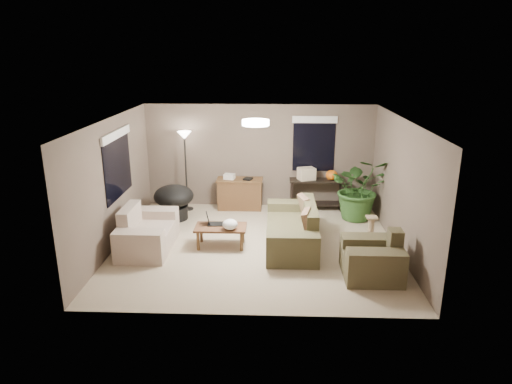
{
  "coord_description": "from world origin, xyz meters",
  "views": [
    {
      "loc": [
        0.33,
        -8.32,
        3.7
      ],
      "look_at": [
        0.0,
        0.2,
        1.05
      ],
      "focal_mm": 32.0,
      "sensor_mm": 36.0,
      "label": 1
    }
  ],
  "objects_px": {
    "papasan_chair": "(174,199)",
    "houseplant": "(359,195)",
    "armchair": "(373,260)",
    "console_table": "(316,192)",
    "main_sofa": "(293,231)",
    "floor_lamp": "(185,145)",
    "coffee_table": "(221,229)",
    "loveseat": "(146,234)",
    "desk": "(240,194)",
    "cat_scratching_post": "(371,230)"
  },
  "relations": [
    {
      "from": "floor_lamp",
      "to": "houseplant",
      "type": "height_order",
      "value": "floor_lamp"
    },
    {
      "from": "main_sofa",
      "to": "console_table",
      "type": "distance_m",
      "value": 2.25
    },
    {
      "from": "main_sofa",
      "to": "armchair",
      "type": "distance_m",
      "value": 1.82
    },
    {
      "from": "houseplant",
      "to": "coffee_table",
      "type": "bearing_deg",
      "value": -150.58
    },
    {
      "from": "console_table",
      "to": "papasan_chair",
      "type": "xyz_separation_m",
      "value": [
        -3.3,
        -0.79,
        0.03
      ]
    },
    {
      "from": "loveseat",
      "to": "console_table",
      "type": "distance_m",
      "value": 4.26
    },
    {
      "from": "console_table",
      "to": "main_sofa",
      "type": "bearing_deg",
      "value": -106.52
    },
    {
      "from": "main_sofa",
      "to": "loveseat",
      "type": "height_order",
      "value": "same"
    },
    {
      "from": "loveseat",
      "to": "desk",
      "type": "xyz_separation_m",
      "value": [
        1.65,
        2.41,
        0.08
      ]
    },
    {
      "from": "console_table",
      "to": "cat_scratching_post",
      "type": "bearing_deg",
      "value": -62.57
    },
    {
      "from": "loveseat",
      "to": "houseplant",
      "type": "xyz_separation_m",
      "value": [
        4.41,
        1.81,
        0.28
      ]
    },
    {
      "from": "main_sofa",
      "to": "armchair",
      "type": "height_order",
      "value": "same"
    },
    {
      "from": "console_table",
      "to": "coffee_table",
      "type": "bearing_deg",
      "value": -132.01
    },
    {
      "from": "main_sofa",
      "to": "console_table",
      "type": "xyz_separation_m",
      "value": [
        0.64,
        2.15,
        0.14
      ]
    },
    {
      "from": "main_sofa",
      "to": "loveseat",
      "type": "relative_size",
      "value": 1.37
    },
    {
      "from": "cat_scratching_post",
      "to": "main_sofa",
      "type": "bearing_deg",
      "value": -169.0
    },
    {
      "from": "main_sofa",
      "to": "cat_scratching_post",
      "type": "distance_m",
      "value": 1.62
    },
    {
      "from": "console_table",
      "to": "floor_lamp",
      "type": "distance_m",
      "value": 3.33
    },
    {
      "from": "floor_lamp",
      "to": "cat_scratching_post",
      "type": "height_order",
      "value": "floor_lamp"
    },
    {
      "from": "loveseat",
      "to": "desk",
      "type": "height_order",
      "value": "loveseat"
    },
    {
      "from": "armchair",
      "to": "console_table",
      "type": "bearing_deg",
      "value": 100.97
    },
    {
      "from": "houseplant",
      "to": "armchair",
      "type": "bearing_deg",
      "value": -95.1
    },
    {
      "from": "main_sofa",
      "to": "desk",
      "type": "bearing_deg",
      "value": 119.56
    },
    {
      "from": "papasan_chair",
      "to": "houseplant",
      "type": "relative_size",
      "value": 0.75
    },
    {
      "from": "loveseat",
      "to": "armchair",
      "type": "height_order",
      "value": "same"
    },
    {
      "from": "loveseat",
      "to": "desk",
      "type": "relative_size",
      "value": 1.45
    },
    {
      "from": "coffee_table",
      "to": "console_table",
      "type": "height_order",
      "value": "console_table"
    },
    {
      "from": "papasan_chair",
      "to": "floor_lamp",
      "type": "distance_m",
      "value": 1.33
    },
    {
      "from": "loveseat",
      "to": "floor_lamp",
      "type": "xyz_separation_m",
      "value": [
        0.38,
        2.31,
        1.3
      ]
    },
    {
      "from": "loveseat",
      "to": "desk",
      "type": "distance_m",
      "value": 2.92
    },
    {
      "from": "main_sofa",
      "to": "desk",
      "type": "height_order",
      "value": "main_sofa"
    },
    {
      "from": "papasan_chair",
      "to": "cat_scratching_post",
      "type": "bearing_deg",
      "value": -13.91
    },
    {
      "from": "loveseat",
      "to": "papasan_chair",
      "type": "xyz_separation_m",
      "value": [
        0.2,
        1.63,
        0.17
      ]
    },
    {
      "from": "floor_lamp",
      "to": "loveseat",
      "type": "bearing_deg",
      "value": -99.25
    },
    {
      "from": "papasan_chair",
      "to": "armchair",
      "type": "bearing_deg",
      "value": -33.62
    },
    {
      "from": "main_sofa",
      "to": "floor_lamp",
      "type": "distance_m",
      "value": 3.47
    },
    {
      "from": "floor_lamp",
      "to": "coffee_table",
      "type": "bearing_deg",
      "value": -63.93
    },
    {
      "from": "desk",
      "to": "floor_lamp",
      "type": "xyz_separation_m",
      "value": [
        -1.27,
        -0.1,
        1.22
      ]
    },
    {
      "from": "loveseat",
      "to": "papasan_chair",
      "type": "bearing_deg",
      "value": 82.95
    },
    {
      "from": "loveseat",
      "to": "houseplant",
      "type": "bearing_deg",
      "value": 22.33
    },
    {
      "from": "floor_lamp",
      "to": "main_sofa",
      "type": "bearing_deg",
      "value": -39.31
    },
    {
      "from": "main_sofa",
      "to": "console_table",
      "type": "bearing_deg",
      "value": 73.48
    },
    {
      "from": "desk",
      "to": "houseplant",
      "type": "distance_m",
      "value": 2.83
    },
    {
      "from": "console_table",
      "to": "houseplant",
      "type": "relative_size",
      "value": 0.89
    },
    {
      "from": "armchair",
      "to": "houseplant",
      "type": "xyz_separation_m",
      "value": [
        0.25,
        2.81,
        0.27
      ]
    },
    {
      "from": "houseplant",
      "to": "cat_scratching_post",
      "type": "height_order",
      "value": "houseplant"
    },
    {
      "from": "armchair",
      "to": "houseplant",
      "type": "distance_m",
      "value": 2.83
    },
    {
      "from": "houseplant",
      "to": "cat_scratching_post",
      "type": "bearing_deg",
      "value": -88.1
    },
    {
      "from": "coffee_table",
      "to": "cat_scratching_post",
      "type": "bearing_deg",
      "value": 8.44
    },
    {
      "from": "main_sofa",
      "to": "papasan_chair",
      "type": "xyz_separation_m",
      "value": [
        -2.66,
        1.36,
        0.17
      ]
    }
  ]
}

